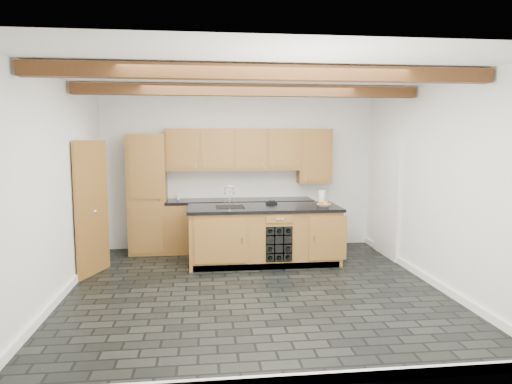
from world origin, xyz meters
TOP-DOWN VIEW (x-y plane):
  - ground at (0.00, 0.00)m, footprint 5.00×5.00m
  - room_shell at (-0.09, 0.53)m, footprint 5.01×5.00m
  - back_cabinetry at (-0.38, 2.24)m, footprint 3.65×0.62m
  - island at (0.31, 1.28)m, footprint 2.48×0.96m
  - faucet at (-0.25, 1.33)m, footprint 0.45×0.40m
  - kitchen_scale at (0.46, 1.55)m, footprint 0.19×0.13m
  - fruit_bowl at (1.25, 1.12)m, footprint 0.29×0.29m
  - fruit_cluster at (1.25, 1.12)m, footprint 0.16×0.17m
  - paper_towel at (1.31, 1.46)m, footprint 0.11×0.11m
  - mug at (-1.13, 2.31)m, footprint 0.12×0.12m

SIDE VIEW (x-z plane):
  - ground at x=0.00m, z-range 0.00..0.00m
  - island at x=0.31m, z-range 0.00..0.93m
  - kitchen_scale at x=0.46m, z-range 0.93..0.98m
  - fruit_bowl at x=1.25m, z-range 0.93..0.98m
  - faucet at x=-0.25m, z-range 0.79..1.14m
  - mug at x=-1.13m, z-range 0.93..1.02m
  - back_cabinetry at x=-0.38m, z-range -0.12..2.08m
  - fruit_cluster at x=1.25m, z-range 0.95..1.02m
  - paper_towel at x=1.31m, z-range 0.93..1.16m
  - room_shell at x=-0.09m, z-range -0.97..4.03m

